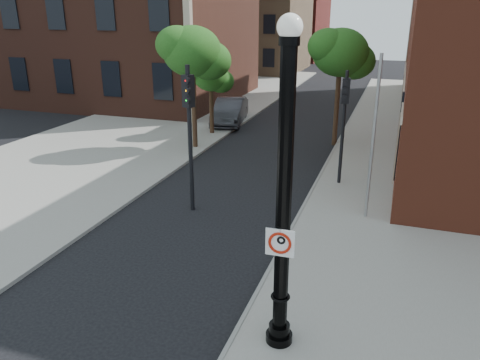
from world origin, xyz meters
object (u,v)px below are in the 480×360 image
at_px(parked_car, 230,111).
at_px(traffic_signal_left, 189,116).
at_px(lamppost, 283,213).
at_px(no_parking_sign, 280,243).
at_px(traffic_signal_right, 344,110).

height_order(parked_car, traffic_signal_left, traffic_signal_left).
height_order(lamppost, no_parking_sign, lamppost).
bearing_deg(lamppost, no_parking_sign, -91.24).
bearing_deg(lamppost, traffic_signal_left, 128.26).
bearing_deg(traffic_signal_left, no_parking_sign, -33.22).
height_order(lamppost, parked_car, lamppost).
bearing_deg(no_parking_sign, parked_car, 110.93).
height_order(no_parking_sign, parked_car, no_parking_sign).
distance_m(lamppost, traffic_signal_left, 7.48).
xyz_separation_m(no_parking_sign, traffic_signal_right, (-0.09, 10.13, 0.55)).
relative_size(lamppost, no_parking_sign, 11.71).
relative_size(lamppost, traffic_signal_left, 1.32).
bearing_deg(traffic_signal_right, parked_car, 124.48).
relative_size(lamppost, parked_car, 1.40).
bearing_deg(traffic_signal_left, parked_car, 123.57).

